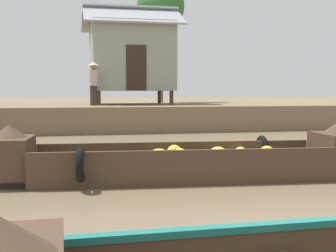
# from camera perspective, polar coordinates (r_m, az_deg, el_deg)

# --- Properties ---
(ground_plane) EXTENTS (300.00, 300.00, 0.00)m
(ground_plane) POSITION_cam_1_polar(r_m,az_deg,el_deg) (12.86, -0.41, -2.18)
(ground_plane) COLOR #726047
(riverbank_strip) EXTENTS (160.00, 20.00, 0.93)m
(riverbank_strip) POSITION_cam_1_polar(r_m,az_deg,el_deg) (25.58, -6.48, 2.06)
(riverbank_strip) COLOR #756047
(riverbank_strip) RESTS_ON ground
(banana_boat) EXTENTS (6.25, 1.64, 0.93)m
(banana_boat) POSITION_cam_1_polar(r_m,az_deg,el_deg) (7.60, 2.11, -4.28)
(banana_boat) COLOR #473323
(banana_boat) RESTS_ON ground
(stilt_house_right) EXTENTS (4.06, 3.41, 4.16)m
(stilt_house_right) POSITION_cam_1_polar(r_m,az_deg,el_deg) (19.71, -4.63, 8.76)
(stilt_house_right) COLOR #4C3826
(stilt_house_right) RESTS_ON riverbank_strip
(palm_tree_near) EXTENTS (2.36, 2.36, 5.92)m
(palm_tree_near) POSITION_cam_1_polar(r_m,az_deg,el_deg) (23.21, -0.93, 14.65)
(palm_tree_near) COLOR brown
(palm_tree_near) RESTS_ON riverbank_strip
(vendor_person) EXTENTS (0.44, 0.44, 1.66)m
(vendor_person) POSITION_cam_1_polar(r_m,az_deg,el_deg) (17.71, -9.30, 5.55)
(vendor_person) COLOR #332D28
(vendor_person) RESTS_ON riverbank_strip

